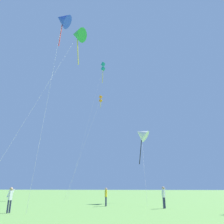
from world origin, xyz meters
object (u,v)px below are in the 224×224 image
object	(u,v)px
person_with_spool	(10,197)
person_far_back	(106,195)
kite_white_distant	(141,134)
kite_green_small	(78,35)
kite_teal_box	(103,67)
kite_blue_delta	(63,20)
person_near_tree	(164,195)
kite_orange_box	(100,100)

from	to	relation	value
person_with_spool	person_far_back	bearing A→B (deg)	55.91
kite_white_distant	kite_green_small	bearing A→B (deg)	-154.85
kite_teal_box	kite_green_small	world-z (taller)	kite_teal_box
kite_blue_delta	kite_green_small	bearing A→B (deg)	91.08
kite_white_distant	person_with_spool	distance (m)	17.12
person_near_tree	kite_orange_box	bearing A→B (deg)	122.38
kite_blue_delta	person_near_tree	distance (m)	21.07
kite_white_distant	person_far_back	bearing A→B (deg)	-112.28
kite_blue_delta	person_near_tree	bearing A→B (deg)	2.39
kite_white_distant	person_far_back	world-z (taller)	kite_white_distant
kite_green_small	kite_orange_box	bearing A→B (deg)	88.66
kite_teal_box	person_near_tree	xyz separation A→B (m)	(11.92, -24.96, -26.79)
kite_teal_box	kite_green_small	distance (m)	21.73
kite_orange_box	person_near_tree	bearing A→B (deg)	-57.62
kite_white_distant	person_far_back	distance (m)	10.09
kite_orange_box	kite_teal_box	bearing A→B (deg)	102.93
person_far_back	kite_orange_box	bearing A→B (deg)	108.25
kite_teal_box	person_with_spool	bearing A→B (deg)	-86.00
kite_blue_delta	kite_green_small	world-z (taller)	kite_green_small
kite_green_small	person_far_back	distance (m)	21.02
person_with_spool	person_near_tree	bearing A→B (deg)	30.55
kite_white_distant	person_with_spool	bearing A→B (deg)	-118.59
kite_orange_box	person_far_back	bearing A→B (deg)	-71.75
kite_teal_box	person_far_back	xyz separation A→B (m)	(6.87, -23.76, -26.85)
kite_orange_box	kite_white_distant	xyz separation A→B (m)	(7.42, -7.33, -8.03)
kite_orange_box	kite_blue_delta	bearing A→B (deg)	-90.61
kite_orange_box	person_far_back	distance (m)	21.09
kite_teal_box	kite_green_small	bearing A→B (deg)	-84.56
kite_orange_box	person_near_tree	world-z (taller)	kite_orange_box
kite_teal_box	kite_orange_box	xyz separation A→B (m)	(2.22, -9.66, -11.88)
person_far_back	kite_green_small	bearing A→B (deg)	147.16
kite_orange_box	person_near_tree	xyz separation A→B (m)	(9.71, -15.30, -14.92)
kite_white_distant	person_near_tree	xyz separation A→B (m)	(2.28, -7.98, -6.88)
person_with_spool	person_near_tree	size ratio (longest dim) A/B	0.96
kite_orange_box	person_far_back	xyz separation A→B (m)	(4.65, -14.10, -14.97)
kite_blue_delta	kite_orange_box	size ratio (longest dim) A/B	1.24
kite_white_distant	person_with_spool	size ratio (longest dim) A/B	5.63
kite_white_distant	person_near_tree	size ratio (longest dim) A/B	5.41
kite_orange_box	person_with_spool	world-z (taller)	kite_orange_box
kite_green_small	kite_orange_box	world-z (taller)	kite_green_small
kite_blue_delta	kite_white_distant	size ratio (longest dim) A/B	2.32
kite_blue_delta	kite_orange_box	distance (m)	16.15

